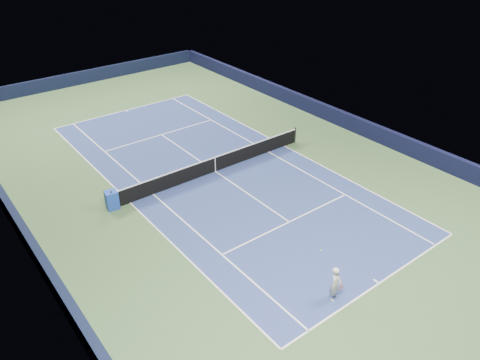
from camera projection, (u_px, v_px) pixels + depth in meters
ground at (215, 171)px, 27.53m from camera, size 40.00×40.00×0.00m
wall_far at (85, 77)px, 40.75m from camera, size 22.00×0.35×1.10m
wall_right at (341, 118)px, 32.93m from camera, size 0.35×40.00×1.10m
wall_left at (23, 232)px, 21.57m from camera, size 0.35×40.00×1.10m
court_surface at (215, 171)px, 27.53m from camera, size 10.97×23.77×0.01m
baseline_far at (126, 110)px, 35.62m from camera, size 10.97×0.08×0.00m
baseline_near at (379, 283)px, 19.44m from camera, size 10.97×0.08×0.00m
sideline_doubles_right at (284, 146)px, 30.41m from camera, size 0.08×23.77×0.00m
sideline_doubles_left at (130, 203)px, 24.65m from camera, size 0.08×23.77×0.00m
sideline_singles_right at (268, 152)px, 29.69m from camera, size 0.08×23.77×0.00m
sideline_singles_left at (153, 194)px, 25.37m from camera, size 0.08×23.77×0.00m
service_line_far at (162, 135)px, 31.89m from camera, size 8.23×0.08×0.00m
service_line_near at (289, 222)px, 23.17m from camera, size 8.23×0.08×0.00m
center_service_line at (215, 171)px, 27.53m from camera, size 0.08×12.80×0.00m
center_mark_far at (127, 111)px, 35.52m from camera, size 0.08×0.30×0.00m
center_mark_near at (376, 281)px, 19.54m from camera, size 0.08×0.30×0.00m
tennis_net at (215, 164)px, 27.27m from camera, size 12.90×0.10×1.07m
sponsor_cube at (112, 200)px, 23.98m from camera, size 0.69×0.64×1.01m
tennis_player at (335, 284)px, 18.31m from camera, size 0.79×1.31×1.78m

